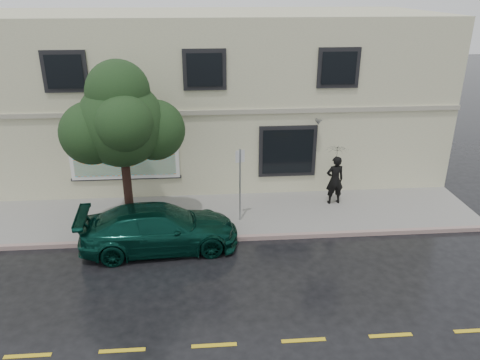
{
  "coord_description": "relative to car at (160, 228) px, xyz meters",
  "views": [
    {
      "loc": [
        -0.08,
        -12.41,
        8.1
      ],
      "look_at": [
        1.08,
        2.2,
        1.93
      ],
      "focal_mm": 35.0,
      "sensor_mm": 36.0,
      "label": 1
    }
  ],
  "objects": [
    {
      "name": "fire_hydrant",
      "position": [
        0.13,
        0.6,
        -0.2
      ],
      "size": [
        0.33,
        0.31,
        0.81
      ],
      "rotation": [
        0.0,
        0.0,
        0.03
      ],
      "color": "silver",
      "rests_on": "sidewalk"
    },
    {
      "name": "billboard",
      "position": [
        -1.57,
        3.72,
        1.31
      ],
      "size": [
        4.3,
        0.16,
        2.2
      ],
      "color": "white",
      "rests_on": "ground"
    },
    {
      "name": "road_marking",
      "position": [
        1.63,
        -4.7,
        -0.74
      ],
      "size": [
        19.0,
        0.12,
        0.01
      ],
      "primitive_type": "cube",
      "color": "gold",
      "rests_on": "ground"
    },
    {
      "name": "pedestrian",
      "position": [
        6.52,
        2.64,
        0.38
      ],
      "size": [
        0.76,
        0.54,
        1.94
      ],
      "primitive_type": "imported",
      "rotation": [
        0.0,
        0.0,
        3.26
      ],
      "color": "black",
      "rests_on": "sidewalk"
    },
    {
      "name": "car",
      "position": [
        0.0,
        0.0,
        0.0
      ],
      "size": [
        5.25,
        2.64,
        1.48
      ],
      "primitive_type": "imported",
      "rotation": [
        0.0,
        0.0,
        1.65
      ],
      "color": "#083127",
      "rests_on": "ground"
    },
    {
      "name": "building",
      "position": [
        1.64,
        7.8,
        2.76
      ],
      "size": [
        20.0,
        8.12,
        7.0
      ],
      "color": "#B9B795",
      "rests_on": "ground"
    },
    {
      "name": "sign_pole",
      "position": [
        2.76,
        1.48,
        1.04
      ],
      "size": [
        0.33,
        0.11,
        2.73
      ],
      "rotation": [
        0.0,
        0.0,
        0.28
      ],
      "color": "#979B9F",
      "rests_on": "sidewalk"
    },
    {
      "name": "sidewalk",
      "position": [
        1.63,
        2.05,
        -0.67
      ],
      "size": [
        20.0,
        3.5,
        0.15
      ],
      "primitive_type": "cube",
      "color": "gray",
      "rests_on": "ground"
    },
    {
      "name": "street_tree",
      "position": [
        -1.09,
        1.1,
        3.21
      ],
      "size": [
        2.8,
        2.8,
        5.23
      ],
      "color": "black",
      "rests_on": "sidewalk"
    },
    {
      "name": "umbrella",
      "position": [
        6.52,
        2.64,
        1.68
      ],
      "size": [
        1.15,
        1.15,
        0.67
      ],
      "primitive_type": "imported",
      "rotation": [
        0.0,
        0.0,
        -0.33
      ],
      "color": "black",
      "rests_on": "pedestrian"
    },
    {
      "name": "ground",
      "position": [
        1.63,
        -1.2,
        -0.74
      ],
      "size": [
        90.0,
        90.0,
        0.0
      ],
      "primitive_type": "plane",
      "color": "black",
      "rests_on": "ground"
    },
    {
      "name": "curb",
      "position": [
        1.63,
        0.3,
        -0.67
      ],
      "size": [
        20.0,
        0.18,
        0.16
      ],
      "primitive_type": "cube",
      "color": "gray",
      "rests_on": "ground"
    }
  ]
}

